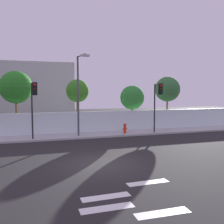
{
  "coord_description": "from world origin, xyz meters",
  "views": [
    {
      "loc": [
        -3.45,
        -12.59,
        3.77
      ],
      "look_at": [
        2.7,
        6.5,
        2.12
      ],
      "focal_mm": 41.11,
      "sensor_mm": 36.0,
      "label": 1
    }
  ],
  "objects": [
    {
      "name": "roadside_tree_midright",
      "position": [
        6.25,
        10.96,
        3.11
      ],
      "size": [
        2.38,
        2.38,
        4.31
      ],
      "color": "brown",
      "rests_on": "ground"
    },
    {
      "name": "roadside_tree_midleft",
      "position": [
        0.79,
        10.96,
        3.75
      ],
      "size": [
        2.12,
        2.12,
        4.84
      ],
      "color": "brown",
      "rests_on": "ground"
    },
    {
      "name": "roadside_tree_rightmost",
      "position": [
        10.18,
        10.96,
        3.95
      ],
      "size": [
        2.58,
        2.58,
        5.25
      ],
      "color": "brown",
      "rests_on": "ground"
    },
    {
      "name": "low_building_distant",
      "position": [
        -5.27,
        23.49,
        3.7
      ],
      "size": [
        14.84,
        6.0,
        7.41
      ],
      "primitive_type": "cube",
      "color": "#B2B2B2",
      "rests_on": "ground"
    },
    {
      "name": "sidewalk",
      "position": [
        0.0,
        8.2,
        0.07
      ],
      "size": [
        36.0,
        2.4,
        0.15
      ],
      "primitive_type": "cube",
      "color": "#AEAEAE",
      "rests_on": "ground"
    },
    {
      "name": "roadside_tree_leftmost",
      "position": [
        -4.54,
        10.96,
        4.08
      ],
      "size": [
        2.8,
        2.8,
        5.49
      ],
      "color": "brown",
      "rests_on": "ground"
    },
    {
      "name": "ground_plane",
      "position": [
        0.0,
        0.0,
        0.0
      ],
      "size": [
        80.0,
        80.0,
        0.0
      ],
      "primitive_type": "plane",
      "color": "black"
    },
    {
      "name": "crosswalk_marking",
      "position": [
        -0.15,
        -4.53,
        0.0
      ],
      "size": [
        4.07,
        3.03,
        0.01
      ],
      "color": "silver",
      "rests_on": "ground"
    },
    {
      "name": "fire_hydrant",
      "position": [
        4.27,
        7.76,
        0.61
      ],
      "size": [
        0.44,
        0.26,
        0.85
      ],
      "color": "red",
      "rests_on": "sidewalk"
    },
    {
      "name": "traffic_light_left",
      "position": [
        -3.18,
        6.67,
        3.27
      ],
      "size": [
        0.43,
        1.82,
        4.22
      ],
      "color": "black",
      "rests_on": "sidewalk"
    },
    {
      "name": "perimeter_wall",
      "position": [
        0.0,
        9.49,
        1.05
      ],
      "size": [
        36.0,
        0.18,
        1.8
      ],
      "primitive_type": "cube",
      "color": "silver",
      "rests_on": "sidewalk"
    },
    {
      "name": "traffic_light_right",
      "position": [
        6.89,
        6.85,
        3.26
      ],
      "size": [
        0.36,
        1.49,
        4.24
      ],
      "color": "black",
      "rests_on": "sidewalk"
    },
    {
      "name": "street_lamp_curbside",
      "position": [
        0.3,
        7.48,
        3.94
      ],
      "size": [
        0.63,
        1.99,
        6.36
      ],
      "color": "#4C4C51",
      "rests_on": "sidewalk"
    }
  ]
}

